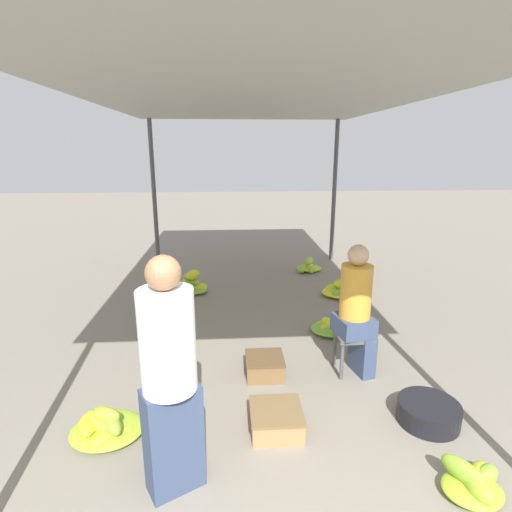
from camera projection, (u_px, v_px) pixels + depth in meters
name	position (u px, v px, depth m)	size (l,w,h in m)	color
canopy_post_back_left	(154.00, 193.00, 7.60)	(0.08, 0.08, 2.72)	#4C4C51
canopy_post_back_right	(334.00, 192.00, 7.81)	(0.08, 0.08, 2.72)	#4C4C51
canopy_tarp	(255.00, 96.00, 4.37)	(3.89, 6.59, 0.04)	#9EA399
vendor_foreground	(170.00, 376.00, 2.45)	(0.46, 0.46, 1.60)	#384766
stool	(352.00, 341.00, 3.96)	(0.34, 0.34, 0.42)	#4C4C4C
vendor_seated	(357.00, 308.00, 3.86)	(0.41, 0.41, 1.32)	#384766
basin_black	(428.00, 412.00, 3.27)	(0.50, 0.50, 0.18)	black
banana_pile_left_0	(164.00, 304.00, 5.61)	(0.54, 0.45, 0.16)	#96C031
banana_pile_left_1	(104.00, 427.00, 3.11)	(0.57, 0.52, 0.26)	#9BC230
banana_pile_left_2	(193.00, 285.00, 6.20)	(0.45, 0.41, 0.38)	#84B934
banana_pile_right_0	(475.00, 483.00, 2.59)	(0.46, 0.42, 0.22)	#C4D329
banana_pile_right_1	(341.00, 291.00, 6.12)	(0.65, 0.50, 0.25)	yellow
banana_pile_right_2	(308.00, 267.00, 7.33)	(0.49, 0.47, 0.26)	#97C131
banana_pile_right_3	(333.00, 327.00, 4.88)	(0.52, 0.51, 0.18)	#76B437
crate_near	(265.00, 366.00, 3.95)	(0.37, 0.37, 0.20)	brown
crate_mid	(276.00, 420.00, 3.17)	(0.42, 0.42, 0.19)	#9E7A4C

